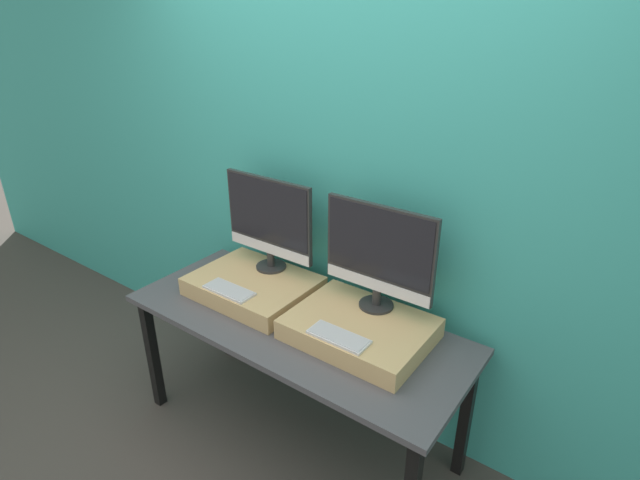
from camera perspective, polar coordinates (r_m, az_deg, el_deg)
The scene contains 9 objects.
ground_plane at distance 2.70m, azimuth -7.62°, elevation -25.26°, with size 12.00×12.00×0.00m, color #423D38.
wall_back at distance 2.44m, azimuth 2.84°, elevation 6.67°, with size 8.00×0.04×2.60m.
workbench at distance 2.44m, azimuth -2.92°, elevation -10.60°, with size 1.68×0.68×0.72m.
wooden_riser_left at distance 2.60m, azimuth -7.61°, elevation -5.21°, with size 0.61×0.46×0.09m.
monitor_left at distance 2.55m, azimuth -5.88°, elevation 2.30°, with size 0.53×0.16×0.50m.
keyboard_left at distance 2.47m, azimuth -10.35°, elevation -5.66°, with size 0.26×0.11×0.01m.
wooden_riser_right at distance 2.26m, azimuth 4.54°, elevation -10.06°, with size 0.61×0.46×0.09m.
monitor_right at distance 2.21m, azimuth 6.74°, elevation -1.48°, with size 0.53×0.16×0.50m.
keyboard_right at distance 2.12m, azimuth 2.14°, elevation -10.99°, with size 0.26×0.11×0.01m.
Camera 1 is at (1.27, -1.19, 2.06)m, focal length 28.00 mm.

